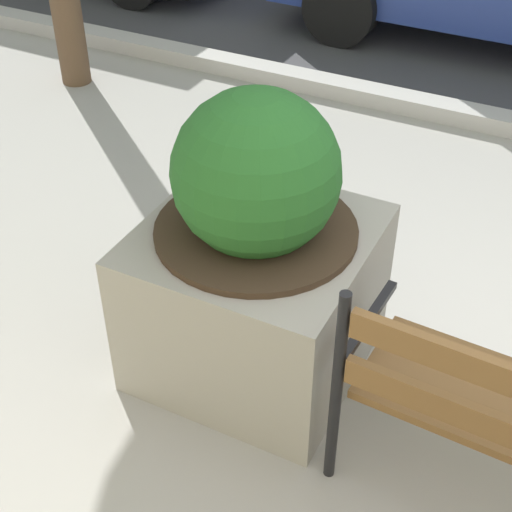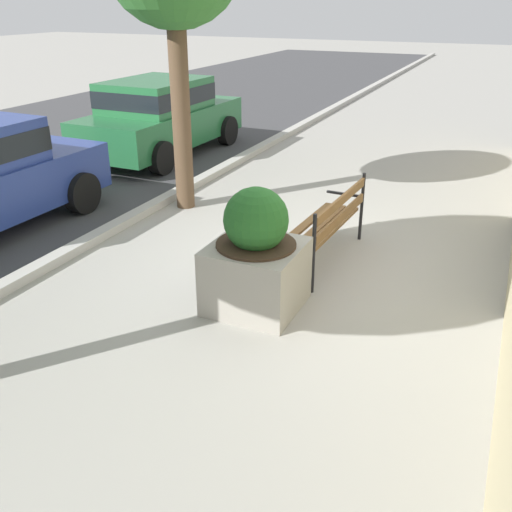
% 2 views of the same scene
% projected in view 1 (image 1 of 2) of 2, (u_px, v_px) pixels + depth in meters
% --- Properties ---
extents(concrete_planter, '(0.94, 0.94, 1.35)m').
position_uv_depth(concrete_planter, '(256.00, 260.00, 3.19)').
color(concrete_planter, gray).
rests_on(concrete_planter, ground).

